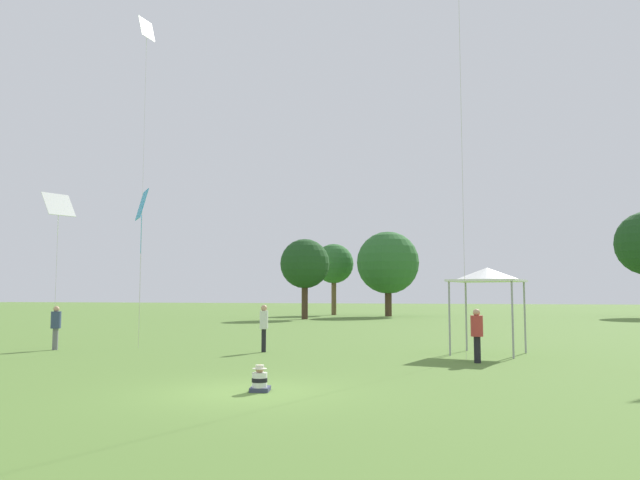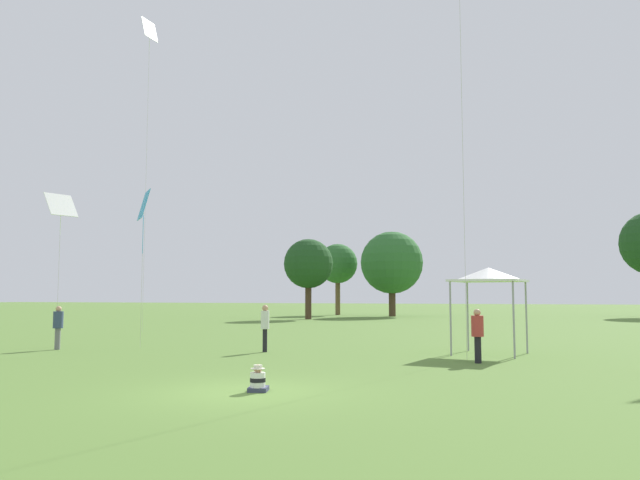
% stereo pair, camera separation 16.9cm
% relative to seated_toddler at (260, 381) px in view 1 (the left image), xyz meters
% --- Properties ---
extents(ground_plane, '(300.00, 300.00, 0.00)m').
position_rel_seated_toddler_xyz_m(ground_plane, '(-0.25, -0.18, -0.25)').
color(ground_plane, '#567A33').
extents(seated_toddler, '(0.55, 0.63, 0.62)m').
position_rel_seated_toddler_xyz_m(seated_toddler, '(0.00, 0.00, 0.00)').
color(seated_toddler, '#383D56').
rests_on(seated_toddler, ground).
extents(person_standing_0, '(0.52, 0.52, 1.76)m').
position_rel_seated_toddler_xyz_m(person_standing_0, '(-12.19, 7.66, 0.79)').
color(person_standing_0, slate).
rests_on(person_standing_0, ground).
extents(person_standing_3, '(0.54, 0.54, 1.75)m').
position_rel_seated_toddler_xyz_m(person_standing_3, '(4.40, 7.71, 0.79)').
color(person_standing_3, black).
rests_on(person_standing_3, ground).
extents(person_standing_4, '(0.43, 0.43, 1.82)m').
position_rel_seated_toddler_xyz_m(person_standing_4, '(-3.74, 9.24, 0.86)').
color(person_standing_4, black).
rests_on(person_standing_4, ground).
extents(canopy_tent, '(2.95, 2.95, 3.24)m').
position_rel_seated_toddler_xyz_m(canopy_tent, '(4.63, 10.90, 2.69)').
color(canopy_tent, white).
rests_on(canopy_tent, ground).
extents(kite_2, '(1.13, 1.43, 6.63)m').
position_rel_seated_toddler_xyz_m(kite_2, '(-13.17, 8.72, 5.79)').
color(kite_2, white).
rests_on(kite_2, ground).
extents(kite_3, '(1.14, 1.20, 6.70)m').
position_rel_seated_toddler_xyz_m(kite_3, '(-9.57, 9.56, 5.73)').
color(kite_3, '#339EDB').
rests_on(kite_3, ground).
extents(kite_4, '(0.43, 1.31, 19.36)m').
position_rel_seated_toddler_xyz_m(kite_4, '(-15.86, 19.10, 17.89)').
color(kite_4, white).
rests_on(kite_4, ground).
extents(distant_tree_0, '(4.57, 4.57, 7.40)m').
position_rel_seated_toddler_xyz_m(distant_tree_0, '(-12.93, 41.12, 4.83)').
color(distant_tree_0, '#473323').
rests_on(distant_tree_0, ground).
extents(distant_tree_1, '(4.44, 4.44, 7.98)m').
position_rel_seated_toddler_xyz_m(distant_tree_1, '(-13.86, 53.96, 5.45)').
color(distant_tree_1, brown).
rests_on(distant_tree_1, ground).
extents(distant_tree_2, '(6.53, 6.53, 8.89)m').
position_rel_seated_toddler_xyz_m(distant_tree_2, '(-7.11, 51.15, 5.35)').
color(distant_tree_2, '#473323').
rests_on(distant_tree_2, ground).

